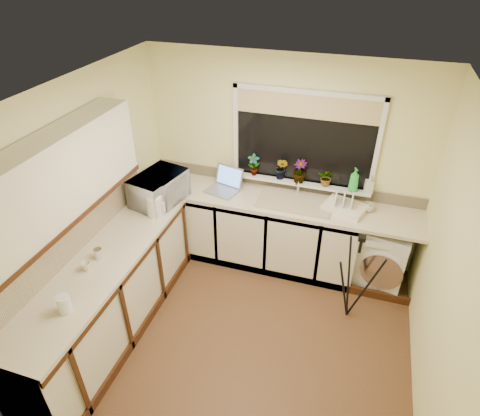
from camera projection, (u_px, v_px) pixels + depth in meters
name	position (u px, v px, depth m)	size (l,w,h in m)	color
floor	(246.00, 334.00, 4.18)	(3.20, 3.20, 0.00)	brown
ceiling	(249.00, 99.00, 2.83)	(3.20, 3.20, 0.00)	white
wall_back	(284.00, 163.00, 4.70)	(3.20, 3.20, 0.00)	#F0EBA0
wall_front	(171.00, 394.00, 2.31)	(3.20, 3.20, 0.00)	#F0EBA0
wall_left	(87.00, 208.00, 3.91)	(3.00, 3.00, 0.00)	#F0EBA0
wall_right	(449.00, 278.00, 3.10)	(3.00, 3.00, 0.00)	#F0EBA0
base_cabinet_back	(249.00, 228.00, 4.98)	(2.55, 0.60, 0.86)	silver
base_cabinet_left	(111.00, 296.00, 4.03)	(0.54, 2.40, 0.86)	silver
worktop_back	(277.00, 201.00, 4.65)	(3.20, 0.60, 0.04)	beige
worktop_left	(103.00, 262.00, 3.78)	(0.60, 2.40, 0.04)	beige
upper_cabinet	(55.00, 180.00, 3.19)	(0.28, 1.90, 0.70)	silver
splashback_left	(70.00, 235.00, 3.72)	(0.02, 2.40, 0.45)	beige
splashback_back	(283.00, 182.00, 4.83)	(3.20, 0.02, 0.14)	beige
window_glass	(304.00, 139.00, 4.46)	(1.50, 0.02, 1.00)	black
window_blind	(307.00, 106.00, 4.23)	(1.50, 0.02, 0.25)	tan
windowsill	(299.00, 182.00, 4.70)	(1.60, 0.14, 0.03)	white
sink	(295.00, 202.00, 4.58)	(0.82, 0.46, 0.03)	tan
faucet	(298.00, 186.00, 4.67)	(0.03, 0.03, 0.24)	silver
washing_machine	(382.00, 254.00, 4.63)	(0.55, 0.53, 0.78)	silver
laptop	(225.00, 184.00, 4.80)	(0.43, 0.41, 0.26)	gray
kettle	(155.00, 206.00, 4.32)	(0.18, 0.18, 0.23)	silver
dish_rack	(345.00, 207.00, 4.45)	(0.43, 0.32, 0.06)	white
tripod	(354.00, 278.00, 4.11)	(0.51, 0.51, 1.05)	black
glass_jug	(64.00, 304.00, 3.21)	(0.10, 0.10, 0.15)	white
steel_jar	(98.00, 253.00, 3.77)	(0.07, 0.07, 0.10)	silver
microwave	(159.00, 189.00, 4.51)	(0.61, 0.41, 0.34)	silver
plant_a	(254.00, 165.00, 4.75)	(0.14, 0.09, 0.26)	#999999
plant_b	(281.00, 168.00, 4.67)	(0.15, 0.12, 0.27)	#999999
plant_c	(300.00, 171.00, 4.61)	(0.15, 0.15, 0.27)	#999999
plant_d	(327.00, 177.00, 4.56)	(0.18, 0.16, 0.20)	#999999
soap_bottle_green	(354.00, 180.00, 4.44)	(0.11, 0.11, 0.28)	green
soap_bottle_clear	(369.00, 184.00, 4.44)	(0.09, 0.09, 0.20)	#999999
cup_back	(368.00, 207.00, 4.42)	(0.12, 0.12, 0.09)	beige
cup_left	(87.00, 266.00, 3.64)	(0.09, 0.09, 0.08)	#EEE3C4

